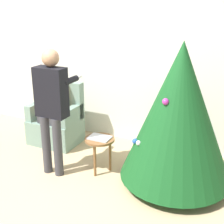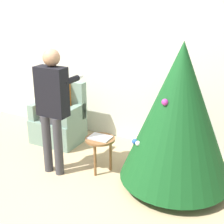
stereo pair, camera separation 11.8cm
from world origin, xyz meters
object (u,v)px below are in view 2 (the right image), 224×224
Objects in this scene: side_stool at (100,144)px; armchair at (59,121)px; person_seated at (57,104)px; person_standing at (52,101)px; christmas_tree at (179,114)px.

armchair is at bearing 152.71° from side_stool.
person_seated is (0.00, -0.03, 0.31)m from armchair.
armchair is 1.19m from person_standing.
christmas_tree is 1.50× the size of person_seated.
christmas_tree reaches higher than person_standing.
armchair is (-2.10, 0.41, -0.62)m from christmas_tree.
person_seated is at bearing -90.00° from armchair.
person_seated is 0.72× the size of person_standing.
person_seated is 1.24m from side_stool.
christmas_tree is 1.61m from person_standing.
person_standing reaches higher than armchair.
person_standing is (0.54, -0.83, 0.66)m from armchair.
side_stool is at bearing -27.29° from armchair.
armchair is at bearing 123.20° from person_standing.
christmas_tree is 2.15m from person_seated.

